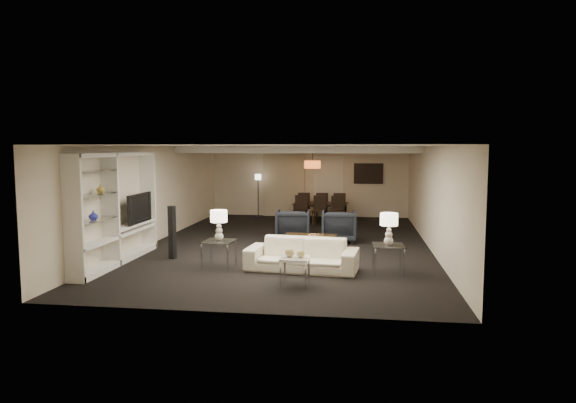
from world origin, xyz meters
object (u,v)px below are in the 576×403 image
(vase_amber, at_px, (101,189))
(side_table_left, at_px, (219,254))
(chair_fm, at_px, (322,206))
(armchair_right, at_px, (339,226))
(chair_fl, at_px, (304,206))
(marble_table, at_px, (295,271))
(chair_nl, at_px, (300,210))
(coffee_table, at_px, (309,245))
(sofa, at_px, (302,255))
(chair_nr, at_px, (338,211))
(television, at_px, (135,208))
(floor_speaker, at_px, (172,232))
(chair_fr, at_px, (339,206))
(pendant_light, at_px, (312,165))
(dining_table, at_px, (320,213))
(chair_nm, at_px, (319,210))
(vase_blue, at_px, (93,215))
(armchair_left, at_px, (293,225))
(table_lamp_left, at_px, (219,225))
(side_table_right, at_px, (388,259))
(floor_lamp, at_px, (258,196))
(table_lamp_right, at_px, (389,229))

(vase_amber, bearing_deg, side_table_left, 12.25)
(side_table_left, relative_size, chair_fm, 0.66)
(armchair_right, xyz_separation_m, chair_fl, (-1.34, 4.20, 0.05))
(marble_table, height_order, vase_amber, vase_amber)
(side_table_left, bearing_deg, chair_nl, 81.21)
(coffee_table, distance_m, marble_table, 2.70)
(sofa, height_order, chair_nr, chair_nr)
(television, relative_size, floor_speaker, 0.99)
(marble_table, distance_m, chair_fr, 8.61)
(floor_speaker, distance_m, chair_fr, 7.59)
(pendant_light, bearing_deg, dining_table, 70.64)
(armchair_right, xyz_separation_m, chair_nm, (-0.74, 2.90, 0.05))
(vase_blue, height_order, chair_fm, vase_blue)
(armchair_left, distance_m, vase_amber, 5.22)
(chair_nm, bearing_deg, chair_nl, -173.75)
(television, distance_m, chair_nm, 6.49)
(sofa, height_order, table_lamp_left, table_lamp_left)
(pendant_light, distance_m, chair_nl, 1.51)
(side_table_right, distance_m, television, 5.78)
(vase_blue, bearing_deg, chair_nm, 61.39)
(armchair_left, height_order, television, television)
(coffee_table, height_order, chair_fl, chair_fl)
(marble_table, distance_m, television, 4.52)
(vase_amber, bearing_deg, chair_nl, 64.26)
(dining_table, xyz_separation_m, chair_nm, (0.00, -0.65, 0.15))
(floor_speaker, distance_m, floor_lamp, 7.11)
(vase_amber, xyz_separation_m, floor_lamp, (1.54, 8.31, -0.88))
(sofa, relative_size, chair_nm, 2.39)
(armchair_left, bearing_deg, dining_table, -101.43)
(armchair_left, relative_size, chair_fm, 0.98)
(pendant_light, distance_m, side_table_left, 6.58)
(television, relative_size, vase_blue, 6.27)
(sofa, relative_size, chair_fl, 2.39)
(table_lamp_right, relative_size, chair_fl, 0.68)
(floor_speaker, bearing_deg, marble_table, -16.65)
(coffee_table, height_order, television, television)
(table_lamp_left, xyz_separation_m, chair_fl, (0.96, 7.50, -0.42))
(marble_table, height_order, chair_nm, chair_nm)
(sofa, bearing_deg, pendant_light, 99.54)
(television, xyz_separation_m, floor_lamp, (1.51, 6.85, -0.32))
(vase_amber, relative_size, floor_speaker, 0.14)
(television, xyz_separation_m, vase_amber, (-0.03, -1.46, 0.56))
(table_lamp_left, distance_m, chair_fr, 7.81)
(pendant_light, xyz_separation_m, chair_fl, (-0.38, 1.26, -1.46))
(chair_fl, bearing_deg, chair_nl, 89.33)
(vase_blue, xyz_separation_m, floor_lamp, (1.54, 8.63, -0.39))
(armchair_left, xyz_separation_m, floor_lamp, (-1.83, 4.51, 0.35))
(vase_blue, height_order, chair_fl, vase_blue)
(chair_nl, bearing_deg, table_lamp_right, -62.74)
(sofa, xyz_separation_m, side_table_left, (-1.70, 0.00, -0.04))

